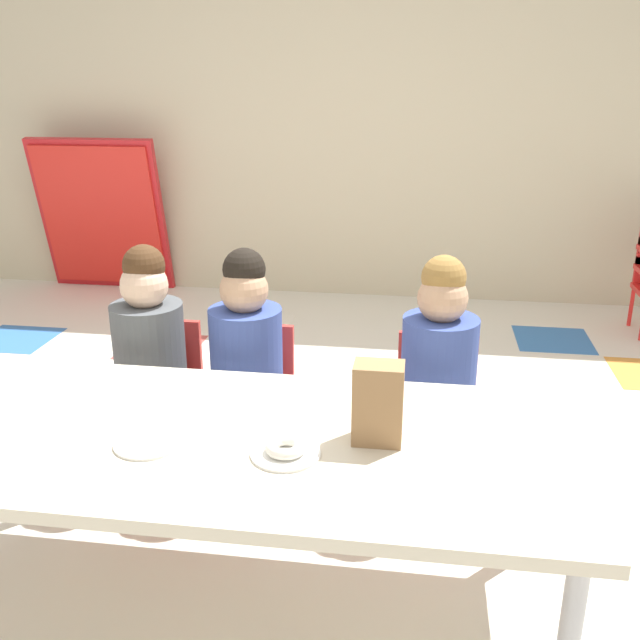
% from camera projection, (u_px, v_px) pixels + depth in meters
% --- Properties ---
extents(ground_plane, '(6.26, 5.18, 0.02)m').
position_uv_depth(ground_plane, '(262.00, 491.00, 2.68)').
color(ground_plane, silver).
extents(back_wall, '(6.26, 0.10, 2.77)m').
position_uv_depth(back_wall, '(344.00, 90.00, 4.62)').
color(back_wall, beige).
rests_on(back_wall, ground_plane).
extents(craft_table, '(1.81, 0.82, 0.57)m').
position_uv_depth(craft_table, '(239.00, 449.00, 1.92)').
color(craft_table, beige).
rests_on(craft_table, ground_plane).
extents(seated_child_near_camera, '(0.32, 0.32, 0.92)m').
position_uv_depth(seated_child_near_camera, '(150.00, 344.00, 2.57)').
color(seated_child_near_camera, red).
rests_on(seated_child_near_camera, ground_plane).
extents(seated_child_middle_seat, '(0.32, 0.31, 0.92)m').
position_uv_depth(seated_child_middle_seat, '(247.00, 349.00, 2.52)').
color(seated_child_middle_seat, red).
rests_on(seated_child_middle_seat, ground_plane).
extents(seated_child_far_right, '(0.32, 0.31, 0.92)m').
position_uv_depth(seated_child_far_right, '(439.00, 360.00, 2.43)').
color(seated_child_far_right, red).
rests_on(seated_child_far_right, ground_plane).
extents(folded_activity_table, '(0.90, 0.29, 1.09)m').
position_uv_depth(folded_activity_table, '(102.00, 216.00, 4.95)').
color(folded_activity_table, red).
rests_on(folded_activity_table, ground_plane).
extents(paper_bag_brown, '(0.13, 0.09, 0.22)m').
position_uv_depth(paper_bag_brown, '(378.00, 403.00, 1.83)').
color(paper_bag_brown, '#9E754C').
rests_on(paper_bag_brown, craft_table).
extents(paper_plate_near_edge, '(0.18, 0.18, 0.01)m').
position_uv_depth(paper_plate_near_edge, '(286.00, 454.00, 1.80)').
color(paper_plate_near_edge, white).
rests_on(paper_plate_near_edge, craft_table).
extents(paper_plate_center_table, '(0.18, 0.18, 0.01)m').
position_uv_depth(paper_plate_center_table, '(148.00, 443.00, 1.85)').
color(paper_plate_center_table, white).
rests_on(paper_plate_center_table, craft_table).
extents(donut_powdered_on_plate, '(0.10, 0.10, 0.03)m').
position_uv_depth(donut_powdered_on_plate, '(286.00, 447.00, 1.79)').
color(donut_powdered_on_plate, white).
rests_on(donut_powdered_on_plate, craft_table).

